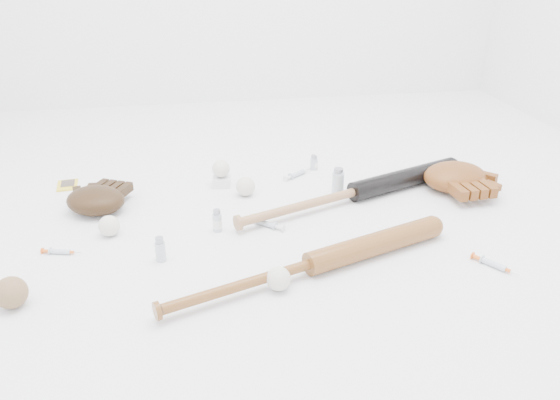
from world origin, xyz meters
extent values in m
plane|color=white|center=(0.00, 0.00, 0.00)|extent=(3.00, 3.00, 0.00)
cube|color=yellow|center=(-0.70, 0.45, 0.00)|extent=(0.08, 0.11, 0.01)
cube|color=white|center=(-0.14, 0.36, 0.02)|extent=(0.07, 0.07, 0.04)
sphere|color=silver|center=(-0.14, 0.36, 0.07)|extent=(0.06, 0.06, 0.06)
sphere|color=silver|center=(-0.50, 0.04, 0.03)|extent=(0.07, 0.07, 0.07)
sphere|color=silver|center=(-0.06, 0.26, 0.03)|extent=(0.07, 0.07, 0.07)
sphere|color=silver|center=(-0.04, -0.33, 0.03)|extent=(0.06, 0.06, 0.06)
sphere|color=brown|center=(-0.70, -0.29, 0.04)|extent=(0.08, 0.08, 0.08)
cylinder|color=#B2BDC3|center=(0.23, 0.45, 0.03)|extent=(0.02, 0.02, 0.06)
cylinder|color=#B2BDC3|center=(0.24, 0.45, 0.03)|extent=(0.02, 0.02, 0.06)
cylinder|color=#B2BDC3|center=(-0.17, 0.01, 0.04)|extent=(0.03, 0.03, 0.07)
cylinder|color=#B2BDC3|center=(0.27, 0.21, 0.05)|extent=(0.04, 0.04, 0.10)
cylinder|color=#B2BDC3|center=(-0.34, -0.13, 0.04)|extent=(0.03, 0.03, 0.07)
camera|label=1|loc=(-0.23, -1.50, 0.83)|focal=35.00mm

